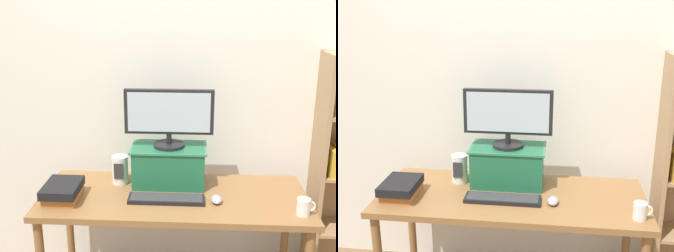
% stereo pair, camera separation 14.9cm
% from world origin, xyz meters
% --- Properties ---
extents(back_wall, '(7.00, 0.08, 2.60)m').
position_xyz_m(back_wall, '(0.00, 0.48, 1.30)').
color(back_wall, silver).
rests_on(back_wall, ground_plane).
extents(desk, '(1.56, 0.64, 0.75)m').
position_xyz_m(desk, '(0.00, 0.00, 0.67)').
color(desk, olive).
rests_on(desk, ground_plane).
extents(riser_box, '(0.46, 0.27, 0.24)m').
position_xyz_m(riser_box, '(-0.04, 0.16, 0.88)').
color(riser_box, '#1E6642').
rests_on(riser_box, desk).
extents(computer_monitor, '(0.53, 0.19, 0.35)m').
position_xyz_m(computer_monitor, '(-0.04, 0.16, 1.19)').
color(computer_monitor, black).
rests_on(computer_monitor, riser_box).
extents(keyboard, '(0.43, 0.12, 0.02)m').
position_xyz_m(keyboard, '(-0.04, -0.08, 0.76)').
color(keyboard, black).
rests_on(keyboard, desk).
extents(computer_mouse, '(0.06, 0.10, 0.04)m').
position_xyz_m(computer_mouse, '(0.24, -0.08, 0.77)').
color(computer_mouse, '#99999E').
rests_on(computer_mouse, desk).
extents(book_stack, '(0.20, 0.26, 0.10)m').
position_xyz_m(book_stack, '(-0.63, -0.10, 0.80)').
color(book_stack, '#AD662D').
rests_on(book_stack, desk).
extents(coffee_mug, '(0.10, 0.07, 0.09)m').
position_xyz_m(coffee_mug, '(0.70, -0.20, 0.80)').
color(coffee_mug, white).
rests_on(coffee_mug, desk).
extents(desk_speaker, '(0.10, 0.10, 0.18)m').
position_xyz_m(desk_speaker, '(-0.34, 0.15, 0.84)').
color(desk_speaker, silver).
rests_on(desk_speaker, desk).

